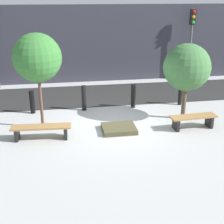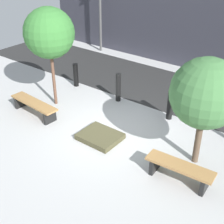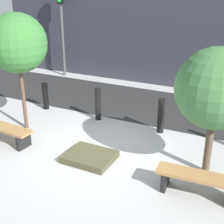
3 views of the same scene
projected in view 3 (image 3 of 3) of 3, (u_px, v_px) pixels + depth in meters
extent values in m
plane|color=#AFAFAF|center=(100.00, 150.00, 7.88)|extent=(18.00, 18.00, 0.00)
cube|color=#282828|center=(150.00, 105.00, 10.82)|extent=(18.00, 3.25, 0.01)
cube|color=#33333D|center=(176.00, 38.00, 12.28)|extent=(16.20, 0.50, 3.88)
cube|color=black|center=(24.00, 141.00, 7.92)|extent=(0.13, 0.44, 0.39)
cube|color=#9E7242|center=(1.00, 127.00, 8.20)|extent=(1.92, 0.55, 0.06)
cube|color=black|center=(165.00, 179.00, 6.36)|extent=(0.13, 0.44, 0.41)
cube|color=#9E7242|center=(198.00, 176.00, 6.04)|extent=(1.64, 0.54, 0.06)
cube|color=#49452D|center=(90.00, 157.00, 7.42)|extent=(1.13, 0.93, 0.16)
cylinder|color=brown|center=(23.00, 95.00, 8.74)|extent=(0.10, 0.10, 2.02)
sphere|color=#377733|center=(17.00, 43.00, 8.20)|extent=(1.59, 1.59, 1.59)
cylinder|color=brown|center=(209.00, 142.00, 6.69)|extent=(0.16, 0.16, 1.48)
sphere|color=#3F713D|center=(216.00, 89.00, 6.24)|extent=(1.68, 1.68, 1.68)
cylinder|color=black|center=(45.00, 96.00, 10.37)|extent=(0.19, 0.19, 0.89)
cylinder|color=black|center=(98.00, 104.00, 9.50)|extent=(0.18, 0.18, 1.01)
cylinder|color=black|center=(161.00, 116.00, 8.67)|extent=(0.19, 0.19, 0.99)
cylinder|color=#4A4A4A|center=(62.00, 32.00, 13.73)|extent=(0.12, 0.12, 3.92)
sphere|color=green|center=(59.00, 1.00, 13.15)|extent=(0.17, 0.17, 0.17)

